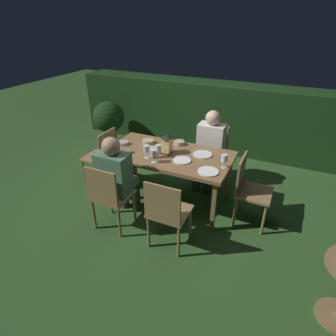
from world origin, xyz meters
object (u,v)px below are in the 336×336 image
bowl_dip (179,143)px  lantern_centerpiece (167,143)px  bowl_olives (151,150)px  chair_head_far (249,188)px  wine_glass_d (224,159)px  dining_table (168,157)px  chair_side_right_b (213,151)px  wine_glass_b (117,145)px  wine_glass_a (158,149)px  bowl_bread (123,143)px  potted_plant_by_hedge (109,118)px  person_in_green (117,176)px  wine_glass_c (153,154)px  plate_c (208,172)px  plate_a (203,154)px  chair_side_left_a (109,195)px  green_bottle_on_table (107,146)px  bowl_salad (148,142)px  wine_glass_e (146,149)px  person_in_cream (210,146)px  plate_b (182,160)px  chair_head_near (102,155)px

bowl_dip → lantern_centerpiece: bearing=-98.0°
bowl_olives → chair_head_far: bearing=2.5°
wine_glass_d → bowl_olives: (-0.97, 0.02, -0.09)m
dining_table → bowl_dip: bearing=84.7°
chair_side_right_b → wine_glass_b: (-0.96, -1.10, 0.36)m
wine_glass_a → bowl_bread: size_ratio=1.19×
chair_head_far → potted_plant_by_hedge: 3.26m
person_in_green → wine_glass_c: person_in_green is taller
chair_head_far → plate_c: (-0.44, -0.26, 0.25)m
lantern_centerpiece → bowl_dip: size_ratio=1.89×
dining_table → plate_a: bearing=18.3°
chair_side_left_a → green_bottle_on_table: bearing=124.5°
lantern_centerpiece → wine_glass_c: lantern_centerpiece is taller
green_bottle_on_table → wine_glass_a: bearing=16.4°
bowl_bread → bowl_salad: 0.34m
chair_head_far → wine_glass_b: wine_glass_b is taller
wine_glass_c → plate_c: wine_glass_c is taller
wine_glass_e → bowl_dip: bearing=68.7°
lantern_centerpiece → potted_plant_by_hedge: lantern_centerpiece is taller
chair_side_right_b → person_in_cream: (-0.00, -0.20, 0.15)m
wine_glass_c → plate_a: size_ratio=0.68×
plate_a → bowl_bread: bowl_bread is taller
dining_table → bowl_olives: 0.24m
plate_b → potted_plant_by_hedge: size_ratio=0.26×
wine_glass_d → bowl_olives: size_ratio=1.03×
wine_glass_e → bowl_bread: (-0.49, 0.22, -0.09)m
chair_side_right_b → bowl_salad: (-0.75, -0.66, 0.27)m
bowl_bread → plate_b: bearing=-6.9°
plate_b → bowl_bread: bowl_bread is taller
bowl_salad → bowl_olives: bearing=-52.7°
lantern_centerpiece → plate_c: (0.64, -0.25, -0.14)m
chair_side_right_b → plate_a: size_ratio=3.52×
chair_head_far → wine_glass_a: 1.20m
lantern_centerpiece → chair_side_right_b: bearing=65.1°
chair_side_right_b → wine_glass_b: bearing=-130.9°
plate_a → plate_b: 0.31m
chair_side_right_b → wine_glass_e: wine_glass_e is taller
plate_b → bowl_olives: (-0.46, 0.07, 0.02)m
chair_head_far → bowl_olives: bearing=-177.5°
wine_glass_b → potted_plant_by_hedge: wine_glass_b is taller
dining_table → bowl_salad: 0.42m
green_bottle_on_table → dining_table: bearing=26.2°
chair_head_far → plate_a: 0.71m
green_bottle_on_table → chair_head_far: bearing=11.0°
person_in_cream → green_bottle_on_table: size_ratio=3.96×
wine_glass_b → bowl_dip: (0.62, 0.59, -0.09)m
wine_glass_b → bowl_dip: wine_glass_b is taller
chair_head_far → chair_head_near: same height
chair_head_far → plate_b: bearing=-171.6°
wine_glass_a → chair_head_far: bearing=7.8°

